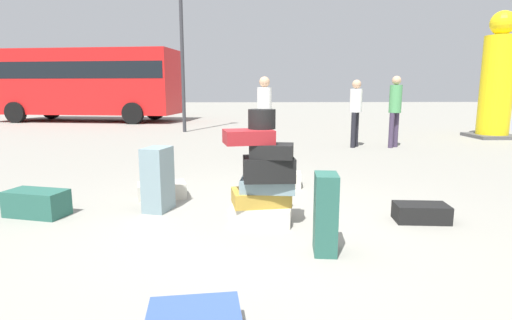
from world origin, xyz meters
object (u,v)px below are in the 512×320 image
object	(u,v)px
suitcase_teal_left_side	(37,203)
person_passerby_in_red	(395,105)
suitcase_cream_white_trunk	(162,190)
parked_bus	(86,80)
suitcase_teal_foreground_near	(326,214)
person_bearded_onlooker	(264,110)
yellow_dummy_statue	(497,83)
suitcase_tower	(263,179)
suitcase_slate_foreground_far	(158,179)
suitcase_black_behind_tower	(421,213)
person_tourist_with_camera	(356,107)
suitcase_cream_right_side	(281,179)

from	to	relation	value
suitcase_teal_left_side	person_passerby_in_red	size ratio (longest dim) A/B	0.39
suitcase_cream_white_trunk	parked_bus	world-z (taller)	parked_bus
suitcase_cream_white_trunk	suitcase_teal_foreground_near	bearing A→B (deg)	-61.71
person_bearded_onlooker	suitcase_cream_white_trunk	bearing A→B (deg)	-13.00
suitcase_teal_foreground_near	person_passerby_in_red	size ratio (longest dim) A/B	0.41
suitcase_teal_left_side	suitcase_teal_foreground_near	distance (m)	3.38
suitcase_teal_foreground_near	yellow_dummy_statue	size ratio (longest dim) A/B	0.20
suitcase_tower	suitcase_slate_foreground_far	xyz separation A→B (m)	(-1.25, 0.53, -0.11)
suitcase_teal_foreground_near	suitcase_black_behind_tower	xyz separation A→B (m)	(1.27, 0.82, -0.27)
person_bearded_onlooker	yellow_dummy_statue	size ratio (longest dim) A/B	0.46
person_tourist_with_camera	parked_bus	bearing A→B (deg)	-97.43
suitcase_cream_white_trunk	suitcase_teal_left_side	bearing A→B (deg)	-166.12
suitcase_tower	person_tourist_with_camera	world-z (taller)	person_tourist_with_camera
suitcase_tower	suitcase_teal_left_side	distance (m)	2.69
person_bearded_onlooker	person_passerby_in_red	distance (m)	3.71
suitcase_black_behind_tower	parked_bus	size ratio (longest dim) A/B	0.07
suitcase_teal_left_side	parked_bus	distance (m)	14.92
suitcase_teal_left_side	person_bearded_onlooker	xyz separation A→B (m)	(2.91, 3.76, 0.88)
suitcase_tower	suitcase_cream_white_trunk	size ratio (longest dim) A/B	1.98
suitcase_slate_foreground_far	suitcase_cream_right_side	size ratio (longest dim) A/B	1.27
suitcase_tower	person_bearded_onlooker	xyz separation A→B (m)	(0.27, 4.13, 0.52)
suitcase_black_behind_tower	parked_bus	xyz separation A→B (m)	(-8.91, 14.52, 1.73)
suitcase_teal_foreground_near	person_passerby_in_red	xyz separation A→B (m)	(3.12, 6.53, 0.70)
person_passerby_in_red	parked_bus	xyz separation A→B (m)	(-10.77, 8.82, 0.76)
suitcase_teal_foreground_near	parked_bus	distance (m)	17.21
suitcase_teal_left_side	suitcase_cream_right_side	world-z (taller)	suitcase_teal_left_side
suitcase_teal_foreground_near	yellow_dummy_statue	xyz separation A→B (m)	(6.92, 8.46, 1.27)
person_passerby_in_red	suitcase_black_behind_tower	bearing A→B (deg)	33.76
person_tourist_with_camera	person_passerby_in_red	xyz separation A→B (m)	(0.96, -0.10, 0.05)
suitcase_cream_right_side	person_passerby_in_red	size ratio (longest dim) A/B	0.34
suitcase_teal_left_side	suitcase_black_behind_tower	world-z (taller)	suitcase_teal_left_side
suitcase_black_behind_tower	person_bearded_onlooker	distance (m)	4.52
suitcase_tower	person_tourist_with_camera	xyz separation A→B (m)	(2.67, 5.78, 0.51)
suitcase_cream_right_side	suitcase_tower	bearing A→B (deg)	-96.18
suitcase_cream_white_trunk	yellow_dummy_statue	world-z (taller)	yellow_dummy_statue
suitcase_cream_white_trunk	suitcase_cream_right_side	xyz separation A→B (m)	(1.69, 0.59, 0.00)
suitcase_teal_foreground_near	parked_bus	size ratio (longest dim) A/B	0.09
suitcase_cream_white_trunk	parked_bus	size ratio (longest dim) A/B	0.07
suitcase_slate_foreground_far	suitcase_teal_foreground_near	world-z (taller)	suitcase_slate_foreground_far
suitcase_teal_left_side	suitcase_slate_foreground_far	xyz separation A→B (m)	(1.39, 0.16, 0.24)
person_tourist_with_camera	suitcase_tower	bearing A→B (deg)	9.42
yellow_dummy_statue	suitcase_teal_foreground_near	bearing A→B (deg)	-129.25
person_passerby_in_red	suitcase_tower	bearing A→B (deg)	19.14
suitcase_tower	suitcase_teal_left_side	bearing A→B (deg)	172.09
person_passerby_in_red	person_bearded_onlooker	bearing A→B (deg)	-13.51
suitcase_black_behind_tower	suitcase_cream_right_side	size ratio (longest dim) A/B	0.95
suitcase_teal_left_side	suitcase_slate_foreground_far	bearing A→B (deg)	22.56
suitcase_teal_foreground_near	suitcase_tower	bearing A→B (deg)	128.18
person_bearded_onlooker	parked_bus	bearing A→B (deg)	-129.85
suitcase_tower	suitcase_slate_foreground_far	size ratio (longest dim) A/B	1.61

